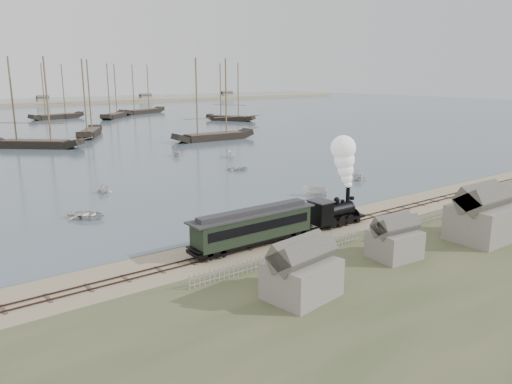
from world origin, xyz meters
TOP-DOWN VIEW (x-y plane):
  - ground at (0.00, 0.00)m, footprint 600.00×600.00m
  - rail_track at (0.00, -2.00)m, footprint 120.00×1.80m
  - picket_fence_west at (-6.50, -7.00)m, footprint 19.00×0.10m
  - picket_fence_east at (12.50, -7.50)m, footprint 15.00×0.10m
  - shed_left at (-10.00, -13.00)m, footprint 5.00×4.00m
  - shed_mid at (2.00, -12.00)m, footprint 4.00×3.50m
  - shed_right at (13.00, -14.00)m, footprint 6.00×5.00m
  - locomotive at (5.96, -2.00)m, footprint 7.50×2.80m
  - passenger_coach at (-6.20, -2.00)m, footprint 13.40×2.58m
  - beached_dinghy at (2.56, 0.67)m, footprint 3.81×4.49m
  - rowboat_0 at (-15.67, 16.85)m, footprint 5.22×5.14m
  - rowboat_1 at (-9.57, 27.99)m, footprint 3.40×3.47m
  - rowboat_2 at (12.47, 9.10)m, footprint 3.74×3.15m
  - rowboat_3 at (14.87, 30.51)m, footprint 4.04×4.32m
  - rowboat_4 at (24.82, 12.54)m, footprint 3.92×3.75m
  - rowboat_5 at (21.41, 42.25)m, footprint 3.47×3.08m
  - rowboat_7 at (13.80, 50.54)m, footprint 4.08×3.73m
  - schooner_2 at (-5.73, 79.40)m, footprint 18.53×17.36m
  - schooner_3 at (11.37, 93.75)m, footprint 12.87×18.70m
  - schooner_4 at (33.21, 67.10)m, footprint 21.64×5.69m
  - schooner_5 at (66.63, 108.79)m, footprint 12.37×17.75m
  - schooner_8 at (19.78, 153.33)m, footprint 20.56×9.04m
  - schooner_9 at (55.90, 158.11)m, footprint 23.51×14.28m
  - schooner_10 at (37.69, 143.49)m, footprint 15.81×17.15m

SIDE VIEW (x-z plane):
  - ground at x=0.00m, z-range 0.00..0.00m
  - picket_fence_west at x=-6.50m, z-range -0.60..0.60m
  - picket_fence_east at x=12.50m, z-range -0.60..0.60m
  - shed_left at x=-10.00m, z-range -2.05..2.05m
  - shed_mid at x=2.00m, z-range -1.80..1.80m
  - shed_right at x=13.00m, z-range -2.55..2.55m
  - rail_track at x=0.00m, z-range -0.04..0.12m
  - beached_dinghy at x=2.56m, z-range 0.00..0.79m
  - rowboat_3 at x=14.87m, z-range 0.06..0.79m
  - rowboat_0 at x=-15.67m, z-range 0.06..0.95m
  - rowboat_5 at x=21.41m, z-range 0.06..1.37m
  - rowboat_1 at x=-9.57m, z-range 0.06..1.45m
  - rowboat_2 at x=12.47m, z-range 0.06..1.45m
  - rowboat_4 at x=24.82m, z-range 0.06..1.66m
  - rowboat_7 at x=13.80m, z-range 0.06..1.89m
  - passenger_coach at x=-6.20m, z-range 0.44..3.69m
  - locomotive at x=5.96m, z-range -0.36..8.98m
  - schooner_2 at x=-5.73m, z-range 0.06..20.06m
  - schooner_3 at x=11.37m, z-range 0.06..20.06m
  - schooner_4 at x=33.21m, z-range 0.06..20.06m
  - schooner_5 at x=66.63m, z-range 0.06..20.06m
  - schooner_8 at x=19.78m, z-range 0.06..20.06m
  - schooner_9 at x=55.90m, z-range 0.06..20.06m
  - schooner_10 at x=37.69m, z-range 0.06..20.06m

